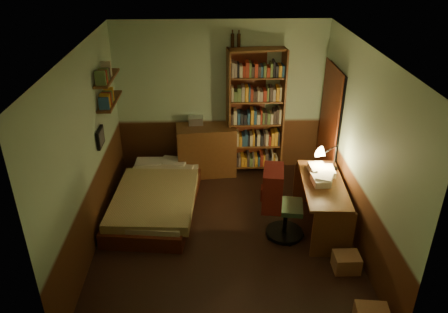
{
  "coord_description": "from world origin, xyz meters",
  "views": [
    {
      "loc": [
        -0.18,
        -4.98,
        3.82
      ],
      "look_at": [
        0.0,
        0.25,
        1.1
      ],
      "focal_mm": 35.0,
      "sensor_mm": 36.0,
      "label": 1
    }
  ],
  "objects_px": {
    "desk_lamp": "(336,148)",
    "bed": "(156,190)",
    "office_chair": "(287,204)",
    "bookshelf": "(255,113)",
    "mini_stereo": "(196,120)",
    "cardboard_box_b": "(346,262)",
    "dresser": "(206,150)",
    "desk": "(321,205)"
  },
  "relations": [
    {
      "from": "mini_stereo",
      "to": "bookshelf",
      "type": "bearing_deg",
      "value": -5.74
    },
    {
      "from": "cardboard_box_b",
      "to": "desk",
      "type": "bearing_deg",
      "value": 98.41
    },
    {
      "from": "desk",
      "to": "office_chair",
      "type": "distance_m",
      "value": 0.57
    },
    {
      "from": "office_chair",
      "to": "desk",
      "type": "bearing_deg",
      "value": 27.3
    },
    {
      "from": "bookshelf",
      "to": "desk",
      "type": "distance_m",
      "value": 2.03
    },
    {
      "from": "dresser",
      "to": "desk_lamp",
      "type": "bearing_deg",
      "value": -38.76
    },
    {
      "from": "desk_lamp",
      "to": "cardboard_box_b",
      "type": "relative_size",
      "value": 2.07
    },
    {
      "from": "desk",
      "to": "desk_lamp",
      "type": "distance_m",
      "value": 0.84
    },
    {
      "from": "mini_stereo",
      "to": "desk",
      "type": "distance_m",
      "value": 2.59
    },
    {
      "from": "cardboard_box_b",
      "to": "bed",
      "type": "bearing_deg",
      "value": 149.64
    },
    {
      "from": "mini_stereo",
      "to": "desk_lamp",
      "type": "height_order",
      "value": "desk_lamp"
    },
    {
      "from": "office_chair",
      "to": "cardboard_box_b",
      "type": "distance_m",
      "value": 1.07
    },
    {
      "from": "bed",
      "to": "cardboard_box_b",
      "type": "height_order",
      "value": "bed"
    },
    {
      "from": "bookshelf",
      "to": "cardboard_box_b",
      "type": "xyz_separation_m",
      "value": [
        0.92,
        -2.64,
        -0.97
      ]
    },
    {
      "from": "dresser",
      "to": "cardboard_box_b",
      "type": "relative_size",
      "value": 3.1
    },
    {
      "from": "desk_lamp",
      "to": "cardboard_box_b",
      "type": "bearing_deg",
      "value": -115.79
    },
    {
      "from": "bookshelf",
      "to": "office_chair",
      "type": "height_order",
      "value": "bookshelf"
    },
    {
      "from": "desk",
      "to": "office_chair",
      "type": "bearing_deg",
      "value": -157.94
    },
    {
      "from": "dresser",
      "to": "office_chair",
      "type": "height_order",
      "value": "office_chair"
    },
    {
      "from": "mini_stereo",
      "to": "bed",
      "type": "bearing_deg",
      "value": -120.05
    },
    {
      "from": "bed",
      "to": "desk",
      "type": "height_order",
      "value": "desk"
    },
    {
      "from": "bed",
      "to": "desk_lamp",
      "type": "xyz_separation_m",
      "value": [
        2.64,
        -0.16,
        0.75
      ]
    },
    {
      "from": "cardboard_box_b",
      "to": "desk_lamp",
      "type": "bearing_deg",
      "value": 85.29
    },
    {
      "from": "desk_lamp",
      "to": "cardboard_box_b",
      "type": "height_order",
      "value": "desk_lamp"
    },
    {
      "from": "bookshelf",
      "to": "bed",
      "type": "bearing_deg",
      "value": -152.13
    },
    {
      "from": "office_chair",
      "to": "cardboard_box_b",
      "type": "height_order",
      "value": "office_chair"
    },
    {
      "from": "bookshelf",
      "to": "desk_lamp",
      "type": "bearing_deg",
      "value": -59.98
    },
    {
      "from": "desk_lamp",
      "to": "mini_stereo",
      "type": "bearing_deg",
      "value": 125.17
    },
    {
      "from": "mini_stereo",
      "to": "desk",
      "type": "height_order",
      "value": "mini_stereo"
    },
    {
      "from": "desk",
      "to": "desk_lamp",
      "type": "height_order",
      "value": "desk_lamp"
    },
    {
      "from": "desk_lamp",
      "to": "cardboard_box_b",
      "type": "xyz_separation_m",
      "value": [
        -0.11,
        -1.32,
        -0.94
      ]
    },
    {
      "from": "bookshelf",
      "to": "desk_lamp",
      "type": "relative_size",
      "value": 3.28
    },
    {
      "from": "desk_lamp",
      "to": "bed",
      "type": "bearing_deg",
      "value": 155.41
    },
    {
      "from": "bed",
      "to": "office_chair",
      "type": "height_order",
      "value": "office_chair"
    },
    {
      "from": "bookshelf",
      "to": "office_chair",
      "type": "distance_m",
      "value": 2.0
    },
    {
      "from": "bed",
      "to": "cardboard_box_b",
      "type": "relative_size",
      "value": 6.54
    },
    {
      "from": "bed",
      "to": "office_chair",
      "type": "xyz_separation_m",
      "value": [
        1.87,
        -0.74,
        0.2
      ]
    },
    {
      "from": "office_chair",
      "to": "dresser",
      "type": "bearing_deg",
      "value": 130.34
    },
    {
      "from": "dresser",
      "to": "bookshelf",
      "type": "bearing_deg",
      "value": 0.57
    },
    {
      "from": "mini_stereo",
      "to": "desk",
      "type": "xyz_separation_m",
      "value": [
        1.79,
        -1.77,
        -0.58
      ]
    },
    {
      "from": "bed",
      "to": "office_chair",
      "type": "distance_m",
      "value": 2.02
    },
    {
      "from": "dresser",
      "to": "desk",
      "type": "xyz_separation_m",
      "value": [
        1.62,
        -1.64,
        -0.08
      ]
    }
  ]
}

